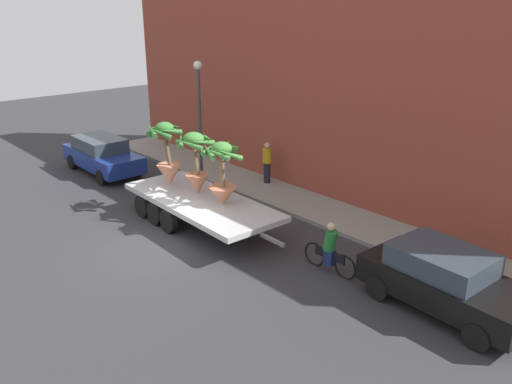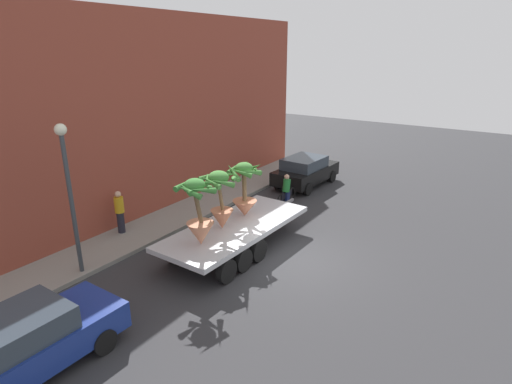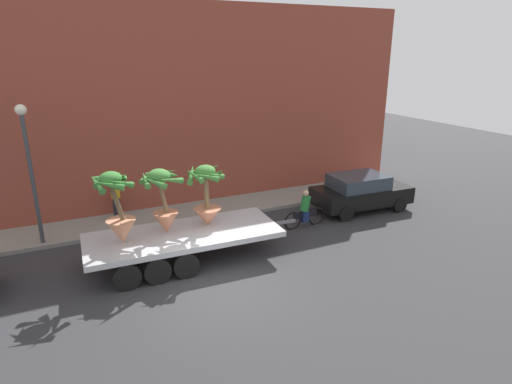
# 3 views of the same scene
# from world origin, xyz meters

# --- Properties ---
(ground_plane) EXTENTS (60.00, 60.00, 0.00)m
(ground_plane) POSITION_xyz_m (0.00, 0.00, 0.00)
(ground_plane) COLOR #2D2D30
(sidewalk) EXTENTS (24.00, 2.20, 0.15)m
(sidewalk) POSITION_xyz_m (0.00, 6.10, 0.07)
(sidewalk) COLOR gray
(sidewalk) RESTS_ON ground
(building_facade) EXTENTS (24.00, 1.20, 8.53)m
(building_facade) POSITION_xyz_m (0.00, 7.80, 4.27)
(building_facade) COLOR brown
(building_facade) RESTS_ON ground
(flatbed_trailer) EXTENTS (7.25, 2.68, 0.98)m
(flatbed_trailer) POSITION_xyz_m (-0.71, 2.17, 0.78)
(flatbed_trailer) COLOR #B7BABF
(flatbed_trailer) RESTS_ON ground
(potted_palm_rear) EXTENTS (1.28, 1.27, 2.29)m
(potted_palm_rear) POSITION_xyz_m (-2.43, 2.17, 2.04)
(potted_palm_rear) COLOR tan
(potted_palm_rear) RESTS_ON flatbed_trailer
(potted_palm_middle) EXTENTS (1.41, 1.51, 2.15)m
(potted_palm_middle) POSITION_xyz_m (-1.02, 2.39, 2.10)
(potted_palm_middle) COLOR #C17251
(potted_palm_middle) RESTS_ON flatbed_trailer
(potted_palm_front) EXTENTS (1.38, 1.38, 2.11)m
(potted_palm_front) POSITION_xyz_m (0.43, 2.40, 1.99)
(potted_palm_front) COLOR #C17251
(potted_palm_front) RESTS_ON flatbed_trailer
(cyclist) EXTENTS (1.84, 0.35, 1.54)m
(cyclist) POSITION_xyz_m (4.60, 2.91, 0.67)
(cyclist) COLOR black
(cyclist) RESTS_ON ground
(parked_car) EXTENTS (4.26, 2.16, 1.58)m
(parked_car) POSITION_xyz_m (7.75, 3.53, 0.83)
(parked_car) COLOR black
(parked_car) RESTS_ON ground
(trailing_car) EXTENTS (4.61, 1.95, 1.58)m
(trailing_car) POSITION_xyz_m (-8.26, 2.44, 0.83)
(trailing_car) COLOR navy
(trailing_car) RESTS_ON ground
(pedestrian_near_gate) EXTENTS (0.36, 0.36, 1.71)m
(pedestrian_near_gate) POSITION_xyz_m (-1.97, 6.63, 1.04)
(pedestrian_near_gate) COLOR black
(pedestrian_near_gate) RESTS_ON sidewalk
(street_lamp) EXTENTS (0.36, 0.36, 4.83)m
(street_lamp) POSITION_xyz_m (-4.72, 5.30, 3.23)
(street_lamp) COLOR #383D42
(street_lamp) RESTS_ON sidewalk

